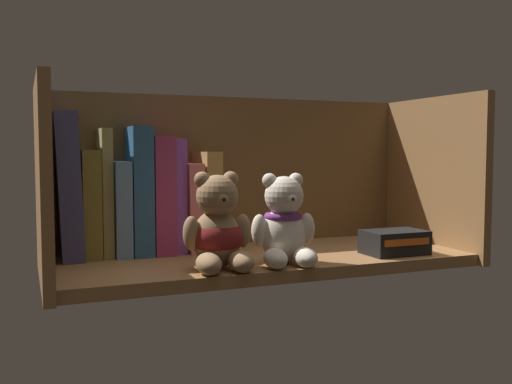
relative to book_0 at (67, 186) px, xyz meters
The scene contains 16 objects.
shelf_board 35.64cm from the book_0, 18.58° to the right, with size 69.40×27.21×2.00cm, color olive.
shelf_back_panel 31.64cm from the book_0, ahead, with size 71.80×1.20×30.21cm, color brown.
shelf_side_panel_left 11.37cm from the book_0, 111.18° to the right, with size 1.60×29.61×30.21cm, color olive.
shelf_side_panel_right 67.75cm from the book_0, ahead, with size 1.60×29.61×30.21cm, color olive.
book_0 is the anchor object (origin of this frame).
book_1 4.67cm from the book_0, ahead, with size 3.01×11.77×18.06cm, color olive.
book_2 6.22cm from the book_0, ahead, with size 1.76×10.15×21.68cm, color tan.
book_3 9.41cm from the book_0, ahead, with size 2.67×12.58×16.15cm, color #638FB9.
book_4 11.80cm from the book_0, ahead, with size 3.43×12.69×22.08cm, color #2A5A87.
book_5 15.57cm from the book_0, ahead, with size 3.57×12.66×20.41cm, color #943362.
book_6 18.50cm from the book_0, ahead, with size 1.89×11.03×20.05cm, color purple.
book_7 21.34cm from the book_0, ahead, with size 2.76×13.00×15.70cm, color #CE6969.
book_8 24.13cm from the book_0, ahead, with size 2.84×13.57×17.80cm, color #A67E42.
teddy_bear_larger 28.39cm from the book_0, 42.71° to the right, with size 10.78×11.23×14.83cm.
teddy_bear_smaller 37.10cm from the book_0, 31.36° to the right, with size 10.67×10.99×14.43cm.
small_product_box 56.85cm from the book_0, 19.04° to the right, with size 10.56×7.18×4.13cm.
Camera 1 is at (-38.11, -90.31, 19.75)cm, focal length 40.25 mm.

